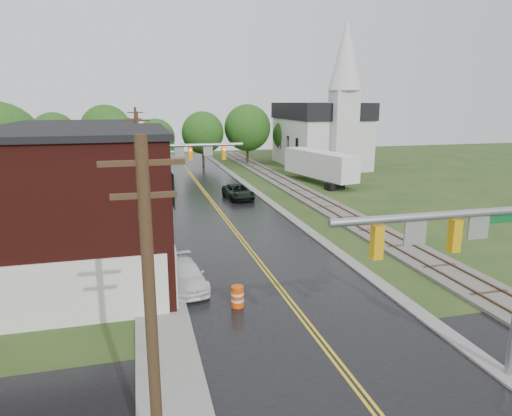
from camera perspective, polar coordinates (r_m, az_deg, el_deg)
name	(u,v)px	position (r m, az deg, el deg)	size (l,w,h in m)	color
main_road	(218,210)	(41.56, -4.72, -0.25)	(10.00, 90.00, 0.02)	black
cross_road	(367,401)	(16.76, 13.73, -22.41)	(60.00, 9.00, 0.02)	black
curb_right	(261,196)	(47.47, 0.65, 1.50)	(0.80, 70.00, 0.12)	gray
sidewalk_left	(151,229)	(36.15, -13.04, -2.62)	(2.40, 50.00, 0.12)	gray
brick_building	(27,212)	(26.04, -26.69, -0.42)	(14.30, 10.30, 8.30)	#42120E
yellow_house	(82,189)	(36.63, -20.88, 2.20)	(8.00, 7.00, 6.40)	tan
darkred_building	(105,182)	(45.55, -18.40, 3.13)	(7.00, 6.00, 4.40)	#3F0F0C
church	(323,127)	(69.12, 8.38, 9.93)	(10.40, 18.40, 20.00)	silver
railroad	(303,193)	(48.85, 5.87, 1.89)	(3.20, 80.00, 0.30)	#59544C
traffic_signal_near	(473,250)	(16.41, 25.48, -4.72)	(7.34, 0.30, 7.20)	gray
traffic_signal_far	(181,161)	(37.28, -9.33, 5.84)	(7.34, 0.43, 7.20)	gray
utility_pole_a	(151,323)	(11.00, -12.96, -13.85)	(1.80, 0.28, 9.00)	#382616
utility_pole_b	(139,175)	(32.21, -14.36, 4.00)	(1.80, 0.28, 9.00)	#382616
utility_pole_c	(137,145)	(54.05, -14.64, 7.57)	(1.80, 0.28, 9.00)	#382616
tree_left_c	(66,153)	(50.47, -22.65, 6.37)	(6.00, 6.00, 7.65)	black
tree_left_e	(119,144)	(55.97, -16.77, 7.72)	(6.40, 6.40, 8.16)	black
suv_dark	(238,192)	(46.01, -2.23, 2.02)	(2.37, 5.14, 1.43)	black
pickup_white	(185,275)	(24.68, -8.88, -8.32)	(1.86, 4.57, 1.33)	white
semi_trailer	(320,164)	(55.23, 8.00, 5.41)	(5.05, 12.27, 3.80)	black
construction_barrel	(237,297)	(22.24, -2.33, -11.02)	(0.60, 0.60, 1.07)	#E74B0A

